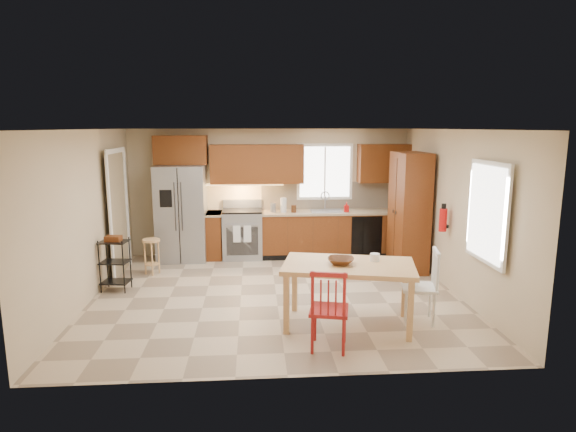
% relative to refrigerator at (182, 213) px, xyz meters
% --- Properties ---
extents(floor, '(5.50, 5.50, 0.00)m').
position_rel_refrigerator_xyz_m(floor, '(1.70, -2.12, -0.91)').
color(floor, tan).
rests_on(floor, ground).
extents(ceiling, '(5.50, 5.00, 0.02)m').
position_rel_refrigerator_xyz_m(ceiling, '(1.70, -2.12, 1.59)').
color(ceiling, silver).
rests_on(ceiling, ground).
extents(wall_back, '(5.50, 0.02, 2.50)m').
position_rel_refrigerator_xyz_m(wall_back, '(1.70, 0.38, 0.34)').
color(wall_back, '#CCB793').
rests_on(wall_back, ground).
extents(wall_front, '(5.50, 0.02, 2.50)m').
position_rel_refrigerator_xyz_m(wall_front, '(1.70, -4.62, 0.34)').
color(wall_front, '#CCB793').
rests_on(wall_front, ground).
extents(wall_left, '(0.02, 5.00, 2.50)m').
position_rel_refrigerator_xyz_m(wall_left, '(-1.05, -2.12, 0.34)').
color(wall_left, '#CCB793').
rests_on(wall_left, ground).
extents(wall_right, '(0.02, 5.00, 2.50)m').
position_rel_refrigerator_xyz_m(wall_right, '(4.45, -2.12, 0.34)').
color(wall_right, '#CCB793').
rests_on(wall_right, ground).
extents(refrigerator, '(0.92, 0.75, 1.82)m').
position_rel_refrigerator_xyz_m(refrigerator, '(0.00, 0.00, 0.00)').
color(refrigerator, gray).
rests_on(refrigerator, floor).
extents(range_stove, '(0.76, 0.63, 0.92)m').
position_rel_refrigerator_xyz_m(range_stove, '(1.15, 0.06, -0.45)').
color(range_stove, gray).
rests_on(range_stove, floor).
extents(base_cabinet_narrow, '(0.30, 0.60, 0.90)m').
position_rel_refrigerator_xyz_m(base_cabinet_narrow, '(0.60, 0.08, -0.46)').
color(base_cabinet_narrow, '#642F12').
rests_on(base_cabinet_narrow, floor).
extents(base_cabinet_run, '(2.92, 0.60, 0.90)m').
position_rel_refrigerator_xyz_m(base_cabinet_run, '(2.99, 0.08, -0.46)').
color(base_cabinet_run, '#642F12').
rests_on(base_cabinet_run, floor).
extents(dishwasher, '(0.60, 0.02, 0.78)m').
position_rel_refrigerator_xyz_m(dishwasher, '(3.55, -0.22, -0.46)').
color(dishwasher, black).
rests_on(dishwasher, floor).
extents(backsplash, '(2.92, 0.03, 0.55)m').
position_rel_refrigerator_xyz_m(backsplash, '(2.99, 0.36, 0.27)').
color(backsplash, beige).
rests_on(backsplash, wall_back).
extents(upper_over_fridge, '(1.00, 0.35, 0.55)m').
position_rel_refrigerator_xyz_m(upper_over_fridge, '(0.00, 0.20, 1.19)').
color(upper_over_fridge, '#5F310F').
rests_on(upper_over_fridge, wall_back).
extents(upper_left_block, '(1.80, 0.35, 0.75)m').
position_rel_refrigerator_xyz_m(upper_left_block, '(1.45, 0.20, 0.92)').
color(upper_left_block, '#5F310F').
rests_on(upper_left_block, wall_back).
extents(upper_right_block, '(1.00, 0.35, 0.75)m').
position_rel_refrigerator_xyz_m(upper_right_block, '(3.95, 0.20, 0.92)').
color(upper_right_block, '#5F310F').
rests_on(upper_right_block, wall_back).
extents(window_back, '(1.12, 0.04, 1.12)m').
position_rel_refrigerator_xyz_m(window_back, '(2.80, 0.35, 0.74)').
color(window_back, white).
rests_on(window_back, wall_back).
extents(sink, '(0.62, 0.46, 0.16)m').
position_rel_refrigerator_xyz_m(sink, '(2.80, 0.08, -0.05)').
color(sink, gray).
rests_on(sink, base_cabinet_run).
extents(undercab_glow, '(1.60, 0.30, 0.01)m').
position_rel_refrigerator_xyz_m(undercab_glow, '(1.15, 0.17, 0.52)').
color(undercab_glow, '#FFBF66').
rests_on(undercab_glow, wall_back).
extents(soap_bottle, '(0.09, 0.09, 0.19)m').
position_rel_refrigerator_xyz_m(soap_bottle, '(3.18, -0.02, 0.09)').
color(soap_bottle, '#BA0E0C').
rests_on(soap_bottle, base_cabinet_run).
extents(paper_towel, '(0.12, 0.12, 0.28)m').
position_rel_refrigerator_xyz_m(paper_towel, '(1.95, 0.03, 0.13)').
color(paper_towel, silver).
rests_on(paper_towel, base_cabinet_run).
extents(canister_steel, '(0.11, 0.11, 0.18)m').
position_rel_refrigerator_xyz_m(canister_steel, '(1.75, 0.03, 0.08)').
color(canister_steel, gray).
rests_on(canister_steel, base_cabinet_run).
extents(canister_wood, '(0.10, 0.10, 0.14)m').
position_rel_refrigerator_xyz_m(canister_wood, '(2.15, -0.00, 0.06)').
color(canister_wood, '#502815').
rests_on(canister_wood, base_cabinet_run).
extents(pantry, '(0.50, 0.95, 2.10)m').
position_rel_refrigerator_xyz_m(pantry, '(4.13, -0.93, 0.14)').
color(pantry, '#642F12').
rests_on(pantry, floor).
extents(fire_extinguisher, '(0.12, 0.12, 0.36)m').
position_rel_refrigerator_xyz_m(fire_extinguisher, '(4.33, -1.98, 0.19)').
color(fire_extinguisher, '#BA0E0C').
rests_on(fire_extinguisher, wall_right).
extents(window_right, '(0.04, 1.02, 1.32)m').
position_rel_refrigerator_xyz_m(window_right, '(4.38, -3.27, 0.54)').
color(window_right, white).
rests_on(window_right, wall_right).
extents(doorway, '(0.04, 0.95, 2.10)m').
position_rel_refrigerator_xyz_m(doorway, '(-0.97, -0.82, 0.14)').
color(doorway, '#8C7A59').
rests_on(doorway, wall_left).
extents(dining_table, '(1.81, 1.27, 0.81)m').
position_rel_refrigerator_xyz_m(dining_table, '(2.57, -3.33, -0.51)').
color(dining_table, tan).
rests_on(dining_table, floor).
extents(chair_red, '(0.54, 0.54, 0.97)m').
position_rel_refrigerator_xyz_m(chair_red, '(2.22, -3.98, -0.42)').
color(chair_red, maroon).
rests_on(chair_red, floor).
extents(chair_white, '(0.54, 0.54, 0.97)m').
position_rel_refrigerator_xyz_m(chair_white, '(3.52, -3.28, -0.42)').
color(chair_white, silver).
rests_on(chair_white, floor).
extents(table_bowl, '(0.40, 0.40, 0.08)m').
position_rel_refrigerator_xyz_m(table_bowl, '(2.47, -3.33, -0.09)').
color(table_bowl, '#502815').
rests_on(table_bowl, dining_table).
extents(table_jar, '(0.15, 0.15, 0.15)m').
position_rel_refrigerator_xyz_m(table_jar, '(2.93, -3.23, -0.06)').
color(table_jar, silver).
rests_on(table_jar, dining_table).
extents(bar_stool, '(0.32, 0.32, 0.62)m').
position_rel_refrigerator_xyz_m(bar_stool, '(-0.41, -0.92, -0.60)').
color(bar_stool, tan).
rests_on(bar_stool, floor).
extents(utility_cart, '(0.45, 0.37, 0.83)m').
position_rel_refrigerator_xyz_m(utility_cart, '(-0.80, -1.74, -0.50)').
color(utility_cart, black).
rests_on(utility_cart, floor).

